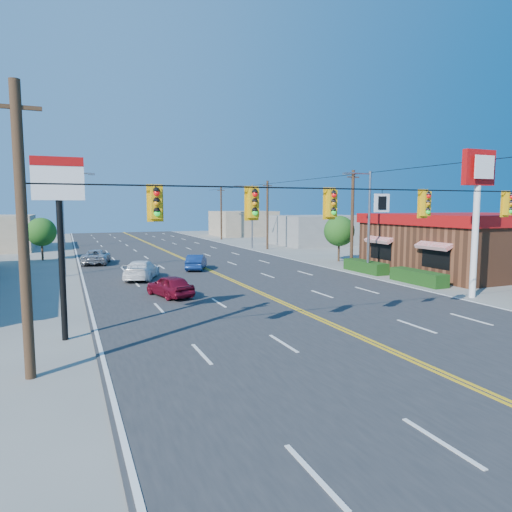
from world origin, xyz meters
name	(u,v)px	position (x,y,z in m)	size (l,w,h in m)	color
ground	(354,336)	(0.00, 0.00, 0.00)	(160.00, 160.00, 0.00)	gray
road	(211,271)	(0.00, 20.00, 0.03)	(20.00, 120.00, 0.06)	#2D2D30
signal_span	(354,217)	(-0.12, 0.00, 4.89)	(24.32, 0.34, 9.00)	#47301E
kfc	(474,242)	(19.90, 12.00, 2.38)	(16.30, 12.40, 4.70)	brown
kfc_pylon	(477,193)	(11.00, 4.00, 6.04)	(2.20, 0.36, 8.50)	white
pizza_hut_sign	(59,210)	(-11.00, 4.00, 5.18)	(1.90, 0.30, 6.85)	black
streetlight_se	(367,217)	(10.79, 14.00, 4.51)	(2.55, 0.25, 8.00)	gray
streetlight_ne	(251,213)	(10.79, 38.00, 4.51)	(2.55, 0.25, 8.00)	gray
streetlight_sw	(65,217)	(-10.79, 22.00, 4.51)	(2.55, 0.25, 8.00)	gray
streetlight_nw	(65,212)	(-10.79, 48.00, 4.51)	(2.55, 0.25, 8.00)	gray
utility_pole_near	(352,219)	(12.20, 18.00, 4.20)	(0.28, 0.28, 8.40)	#47301E
utility_pole_mid	(267,215)	(12.20, 36.00, 4.20)	(0.28, 0.28, 8.40)	#47301E
utility_pole_far	(221,213)	(12.20, 54.00, 4.20)	(0.28, 0.28, 8.40)	#47301E
tree_kfc_rear	(339,231)	(13.50, 22.00, 2.93)	(2.94, 2.94, 4.41)	#47301E
tree_west	(41,232)	(-13.00, 34.00, 2.79)	(2.80, 2.80, 4.20)	#47301E
bld_east_mid	(320,230)	(22.00, 40.00, 2.00)	(12.00, 10.00, 4.00)	gray
bld_east_far	(243,223)	(19.00, 62.00, 2.20)	(10.00, 10.00, 4.40)	tan
car_magenta	(170,287)	(-5.32, 10.81, 0.64)	(1.50, 3.74, 1.27)	maroon
car_blue	(196,263)	(-0.88, 21.30, 0.63)	(1.33, 3.82, 1.26)	navy
car_white	(142,271)	(-5.85, 17.99, 0.68)	(1.91, 4.71, 1.37)	white
car_silver	(96,257)	(-8.32, 28.50, 0.66)	(2.21, 4.78, 1.33)	#B5B5BA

